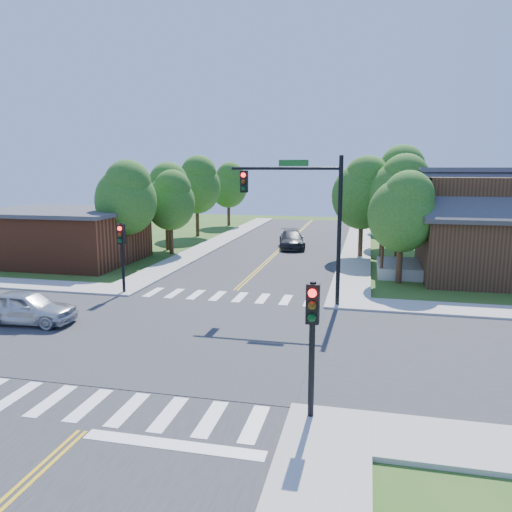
% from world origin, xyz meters
% --- Properties ---
extents(ground, '(100.00, 100.00, 0.00)m').
position_xyz_m(ground, '(0.00, 0.00, 0.00)').
color(ground, '#2E581B').
rests_on(ground, ground).
extents(road_ns, '(10.00, 90.00, 0.04)m').
position_xyz_m(road_ns, '(0.00, 0.00, 0.02)').
color(road_ns, '#2D2D30').
rests_on(road_ns, ground).
extents(road_ew, '(90.00, 10.00, 0.04)m').
position_xyz_m(road_ew, '(0.00, 0.00, 0.03)').
color(road_ew, '#2D2D30').
rests_on(road_ew, ground).
extents(intersection_patch, '(10.20, 10.20, 0.06)m').
position_xyz_m(intersection_patch, '(0.00, 0.00, 0.00)').
color(intersection_patch, '#2D2D30').
rests_on(intersection_patch, ground).
extents(sidewalk_ne, '(40.00, 40.00, 0.14)m').
position_xyz_m(sidewalk_ne, '(15.82, 15.82, 0.07)').
color(sidewalk_ne, '#9E9B93').
rests_on(sidewalk_ne, ground).
extents(sidewalk_nw, '(40.00, 40.00, 0.14)m').
position_xyz_m(sidewalk_nw, '(-15.82, 15.82, 0.07)').
color(sidewalk_nw, '#9E9B93').
rests_on(sidewalk_nw, ground).
extents(crosswalk_north, '(8.85, 2.00, 0.01)m').
position_xyz_m(crosswalk_north, '(0.00, 6.20, 0.05)').
color(crosswalk_north, white).
rests_on(crosswalk_north, ground).
extents(crosswalk_south, '(8.85, 2.00, 0.01)m').
position_xyz_m(crosswalk_south, '(0.00, -6.20, 0.05)').
color(crosswalk_south, white).
rests_on(crosswalk_south, ground).
extents(centerline, '(0.30, 90.00, 0.01)m').
position_xyz_m(centerline, '(0.00, 0.00, 0.05)').
color(centerline, gold).
rests_on(centerline, ground).
extents(stop_bar, '(4.60, 0.45, 0.09)m').
position_xyz_m(stop_bar, '(2.50, -7.60, 0.00)').
color(stop_bar, white).
rests_on(stop_bar, ground).
extents(signal_mast_ne, '(5.30, 0.42, 7.20)m').
position_xyz_m(signal_mast_ne, '(3.91, 5.59, 4.85)').
color(signal_mast_ne, black).
rests_on(signal_mast_ne, ground).
extents(signal_pole_se, '(0.34, 0.42, 3.80)m').
position_xyz_m(signal_pole_se, '(5.60, -5.62, 2.66)').
color(signal_pole_se, black).
rests_on(signal_pole_se, ground).
extents(signal_pole_nw, '(0.34, 0.42, 3.80)m').
position_xyz_m(signal_pole_nw, '(-5.60, 5.58, 2.66)').
color(signal_pole_nw, black).
rests_on(signal_pole_nw, ground).
extents(house_ne, '(13.05, 8.80, 7.11)m').
position_xyz_m(house_ne, '(15.11, 14.23, 3.33)').
color(house_ne, '#311F11').
rests_on(house_ne, ground).
extents(building_nw, '(10.40, 8.40, 3.73)m').
position_xyz_m(building_nw, '(-14.20, 13.20, 1.88)').
color(building_nw, brown).
rests_on(building_nw, ground).
extents(tree_e_a, '(3.83, 3.64, 6.51)m').
position_xyz_m(tree_e_a, '(8.85, 11.43, 4.26)').
color(tree_e_a, '#382314').
rests_on(tree_e_a, ground).
extents(tree_e_b, '(4.47, 4.25, 7.60)m').
position_xyz_m(tree_e_b, '(9.05, 18.08, 4.98)').
color(tree_e_b, '#382314').
rests_on(tree_e_b, ground).
extents(tree_e_c, '(5.00, 4.75, 8.50)m').
position_xyz_m(tree_e_c, '(9.29, 25.57, 5.57)').
color(tree_e_c, '#382314').
rests_on(tree_e_c, ground).
extents(tree_e_d, '(4.13, 3.92, 7.02)m').
position_xyz_m(tree_e_d, '(9.09, 35.08, 4.60)').
color(tree_e_d, '#382314').
rests_on(tree_e_d, ground).
extents(tree_w_a, '(4.22, 4.01, 7.17)m').
position_xyz_m(tree_w_a, '(-9.23, 13.42, 4.70)').
color(tree_w_a, '#382314').
rests_on(tree_w_a, ground).
extents(tree_w_b, '(4.16, 3.95, 7.07)m').
position_xyz_m(tree_w_b, '(-8.88, 19.62, 4.63)').
color(tree_w_b, '#382314').
rests_on(tree_w_b, ground).
extents(tree_w_c, '(4.58, 4.35, 7.78)m').
position_xyz_m(tree_w_c, '(-9.21, 27.88, 5.10)').
color(tree_w_c, '#382314').
rests_on(tree_w_c, ground).
extents(tree_w_d, '(4.26, 4.05, 7.24)m').
position_xyz_m(tree_w_d, '(-8.68, 37.15, 4.74)').
color(tree_w_d, '#382314').
rests_on(tree_w_d, ground).
extents(tree_house, '(4.42, 4.20, 7.51)m').
position_xyz_m(tree_house, '(6.50, 19.36, 4.92)').
color(tree_house, '#382314').
rests_on(tree_house, ground).
extents(tree_bldg, '(3.82, 3.63, 6.49)m').
position_xyz_m(tree_bldg, '(-7.87, 17.93, 4.25)').
color(tree_bldg, '#382314').
rests_on(tree_bldg, ground).
extents(car_silver, '(2.09, 4.37, 1.43)m').
position_xyz_m(car_silver, '(-7.22, -0.01, 0.72)').
color(car_silver, silver).
rests_on(car_silver, ground).
extents(car_dgrey, '(3.92, 5.67, 1.42)m').
position_xyz_m(car_dgrey, '(0.81, 22.54, 0.71)').
color(car_dgrey, '#282B2D').
rests_on(car_dgrey, ground).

